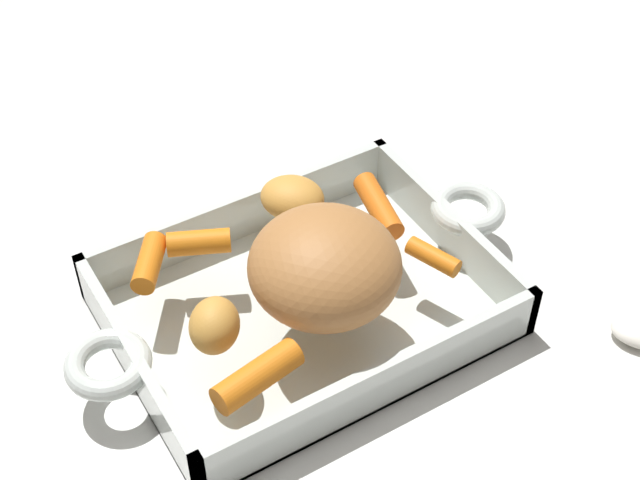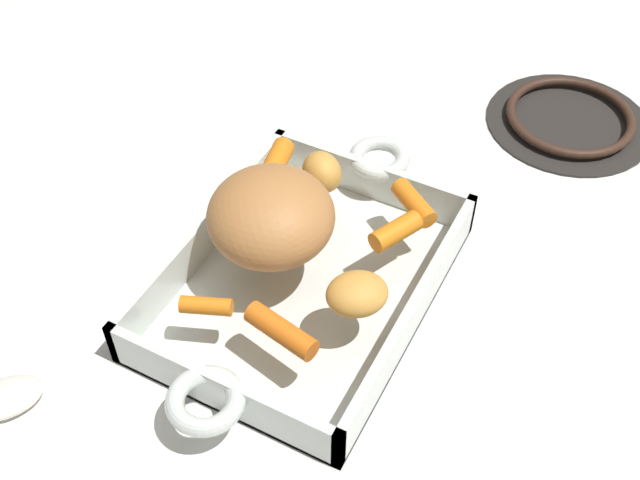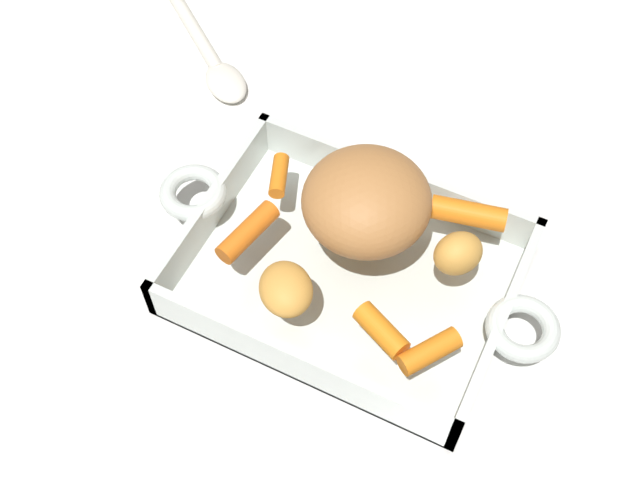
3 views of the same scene
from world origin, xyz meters
The scene contains 10 objects.
ground_plane centered at (0.00, 0.00, 0.00)m, with size 2.00×2.00×0.00m, color white.
roasting_dish centered at (0.00, 0.00, 0.02)m, with size 0.39×0.23×0.05m.
pork_roast centered at (0.00, 0.03, 0.09)m, with size 0.12×0.12×0.07m, color #B3753F.
baby_carrot_southeast centered at (0.10, -0.06, 0.06)m, with size 0.02×0.02×0.05m, color orange.
baby_carrot_center_right centered at (0.08, 0.08, 0.06)m, with size 0.02×0.02×0.07m, color orange.
baby_carrot_southwest centered at (-0.09, 0.04, 0.06)m, with size 0.02×0.02×0.04m, color orange.
baby_carrot_northeast centered at (0.06, -0.06, 0.06)m, with size 0.02×0.02×0.05m, color orange.
baby_carrot_long centered at (-0.09, -0.03, 0.06)m, with size 0.02×0.02×0.07m, color orange.
potato_corner centered at (0.09, 0.03, 0.07)m, with size 0.05×0.04×0.04m, color gold.
potato_near_roast centered at (-0.03, -0.07, 0.06)m, with size 0.05×0.05×0.03m, color gold.
Camera 1 is at (0.25, 0.45, 0.58)m, focal length 52.31 mm.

